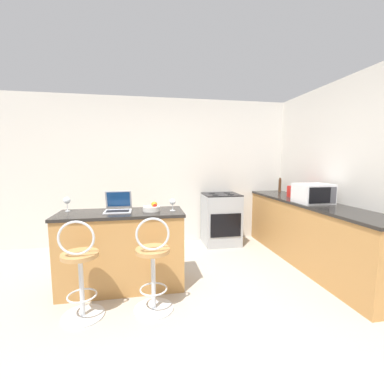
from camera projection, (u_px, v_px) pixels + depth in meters
ground_plane at (174, 312)px, 2.56m from camera, size 20.00×20.00×0.00m
wall_back at (159, 172)px, 4.65m from camera, size 12.00×0.06×2.60m
breakfast_bar at (122, 250)px, 3.02m from camera, size 1.43×0.56×0.91m
counter_right at (309, 233)px, 3.74m from camera, size 0.60×2.81×0.91m
bar_stool_near at (80, 273)px, 2.42m from camera, size 0.40×0.40×0.97m
bar_stool_far at (153, 268)px, 2.54m from camera, size 0.40×0.40×0.97m
laptop at (118, 206)px, 3.03m from camera, size 0.30×0.30×0.23m
microwave at (313, 193)px, 3.57m from camera, size 0.44×0.40×0.27m
toaster at (297, 192)px, 4.05m from camera, size 0.21×0.30×0.19m
stove_range at (221, 219)px, 4.62m from camera, size 0.63×0.58×0.92m
wine_glass_tall at (173, 202)px, 3.03m from camera, size 0.07×0.07×0.14m
pepper_mill at (280, 185)px, 4.87m from camera, size 0.05×0.05×0.27m
fruit_bowl at (152, 208)px, 3.02m from camera, size 0.20×0.20×0.11m
wine_glass_short at (67, 201)px, 2.99m from camera, size 0.08×0.08×0.17m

